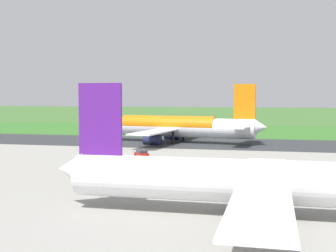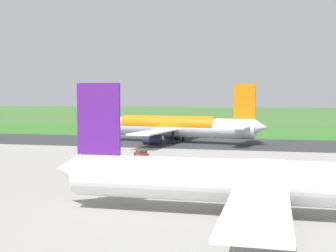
{
  "view_description": "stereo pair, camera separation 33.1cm",
  "coord_description": "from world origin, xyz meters",
  "px_view_note": "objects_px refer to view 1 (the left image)",
  "views": [
    {
      "loc": [
        -40.39,
        121.88,
        12.7
      ],
      "look_at": [
        -12.25,
        0.0,
        4.5
      ],
      "focal_mm": 48.89,
      "sensor_mm": 36.0,
      "label": 1
    },
    {
      "loc": [
        -40.71,
        121.81,
        12.7
      ],
      "look_at": [
        -12.25,
        0.0,
        4.5
      ],
      "focal_mm": 48.89,
      "sensor_mm": 36.0,
      "label": 2
    }
  ],
  "objects_px": {
    "airliner_main": "(169,127)",
    "airliner_parked_near": "(269,181)",
    "traffic_cone_orange": "(105,130)",
    "no_stopping_sign": "(113,127)",
    "service_car_followme": "(142,154)"
  },
  "relations": [
    {
      "from": "airliner_main",
      "to": "airliner_parked_near",
      "type": "bearing_deg",
      "value": 110.46
    },
    {
      "from": "airliner_parked_near",
      "to": "traffic_cone_orange",
      "type": "relative_size",
      "value": 87.95
    },
    {
      "from": "no_stopping_sign",
      "to": "traffic_cone_orange",
      "type": "xyz_separation_m",
      "value": [
        3.95,
        -2.11,
        -1.43
      ]
    },
    {
      "from": "service_car_followme",
      "to": "no_stopping_sign",
      "type": "relative_size",
      "value": 1.53
    },
    {
      "from": "airliner_main",
      "to": "airliner_parked_near",
      "type": "distance_m",
      "value": 78.62
    },
    {
      "from": "airliner_main",
      "to": "no_stopping_sign",
      "type": "distance_m",
      "value": 43.87
    },
    {
      "from": "airliner_main",
      "to": "traffic_cone_orange",
      "type": "relative_size",
      "value": 98.31
    },
    {
      "from": "airliner_main",
      "to": "traffic_cone_orange",
      "type": "xyz_separation_m",
      "value": [
        32.27,
        -35.5,
        -4.08
      ]
    },
    {
      "from": "traffic_cone_orange",
      "to": "service_car_followme",
      "type": "bearing_deg",
      "value": 116.56
    },
    {
      "from": "airliner_main",
      "to": "traffic_cone_orange",
      "type": "height_order",
      "value": "airliner_main"
    },
    {
      "from": "airliner_parked_near",
      "to": "traffic_cone_orange",
      "type": "xyz_separation_m",
      "value": [
        59.75,
        -109.16,
        -3.59
      ]
    },
    {
      "from": "airliner_main",
      "to": "airliner_parked_near",
      "type": "relative_size",
      "value": 1.12
    },
    {
      "from": "airliner_main",
      "to": "traffic_cone_orange",
      "type": "distance_m",
      "value": 48.15
    },
    {
      "from": "service_car_followme",
      "to": "traffic_cone_orange",
      "type": "distance_m",
      "value": 75.42
    },
    {
      "from": "airliner_parked_near",
      "to": "no_stopping_sign",
      "type": "distance_m",
      "value": 120.74
    }
  ]
}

